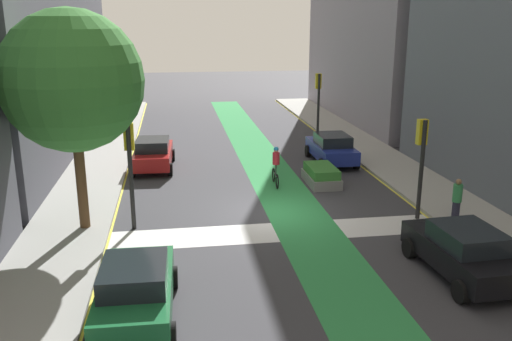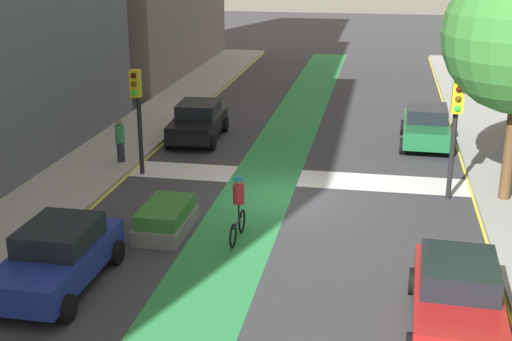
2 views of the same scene
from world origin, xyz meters
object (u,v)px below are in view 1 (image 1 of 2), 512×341
car_blue_right_far (332,148)px  pedestrian_sidewalk_right_a (457,200)px  traffic_signal_near_right (422,150)px  pedestrian_sidewalk_left_a (95,129)px  car_red_left_far (153,153)px  median_planter (321,176)px  traffic_signal_near_left (130,155)px  traffic_signal_far_right (318,93)px  street_tree_near (72,81)px  car_green_left_near (136,289)px  car_black_right_near (463,251)px  cyclist_in_lane (276,165)px

car_blue_right_far → pedestrian_sidewalk_right_a: (2.00, -9.35, 0.17)m
traffic_signal_near_right → pedestrian_sidewalk_left_a: size_ratio=2.18×
car_red_left_far → median_planter: (7.75, -3.91, -0.40)m
pedestrian_sidewalk_left_a → median_planter: 14.94m
traffic_signal_near_right → pedestrian_sidewalk_left_a: traffic_signal_near_right is taller
traffic_signal_near_left → traffic_signal_far_right: size_ratio=0.94×
traffic_signal_far_right → pedestrian_sidewalk_right_a: 15.80m
traffic_signal_far_right → street_tree_near: street_tree_near is taller
car_green_left_near → car_red_left_far: (0.01, 14.50, 0.00)m
street_tree_near → traffic_signal_far_right: bearing=48.8°
car_black_right_near → car_red_left_far: size_ratio=1.00×
traffic_signal_near_right → traffic_signal_near_left: bearing=176.8°
pedestrian_sidewalk_left_a → median_planter: bearing=-40.4°
car_red_left_far → pedestrian_sidewalk_left_a: size_ratio=2.44×
traffic_signal_near_right → car_blue_right_far: traffic_signal_near_right is taller
traffic_signal_near_left → car_blue_right_far: 12.67m
traffic_signal_near_left → cyclist_in_lane: (6.09, 4.24, -1.75)m
pedestrian_sidewalk_left_a → median_planter: pedestrian_sidewalk_left_a is taller
car_green_left_near → car_blue_right_far: (9.31, 14.21, 0.00)m
traffic_signal_near_left → median_planter: 9.53m
car_blue_right_far → pedestrian_sidewalk_right_a: bearing=-77.9°
traffic_signal_far_right → car_red_left_far: size_ratio=0.96×
pedestrian_sidewalk_left_a → street_tree_near: 14.66m
car_red_left_far → car_blue_right_far: bearing=-1.8°
traffic_signal_near_right → pedestrian_sidewalk_right_a: 2.24m
car_black_right_near → median_planter: car_black_right_near is taller
car_black_right_near → cyclist_in_lane: 10.40m
car_green_left_near → median_planter: size_ratio=1.74×
car_blue_right_far → cyclist_in_lane: (-3.69, -3.59, 0.17)m
car_blue_right_far → median_planter: size_ratio=1.73×
traffic_signal_near_right → car_black_right_near: size_ratio=0.89×
traffic_signal_near_left → pedestrian_sidewalk_left_a: size_ratio=2.21×
car_red_left_far → cyclist_in_lane: bearing=-34.6°
pedestrian_sidewalk_right_a → cyclist_in_lane: bearing=134.6°
traffic_signal_near_left → median_planter: (8.24, 4.21, -2.32)m
car_red_left_far → cyclist_in_lane: 6.82m
pedestrian_sidewalk_right_a → car_red_left_far: bearing=139.5°
car_black_right_near → car_red_left_far: same height
traffic_signal_near_right → street_tree_near: size_ratio=0.50×
traffic_signal_far_right → pedestrian_sidewalk_left_a: (-13.82, -0.24, -1.83)m
cyclist_in_lane → car_red_left_far: bearing=145.4°
car_blue_right_far → pedestrian_sidewalk_right_a: size_ratio=2.60×
cyclist_in_lane → street_tree_near: size_ratio=0.24×
car_red_left_far → pedestrian_sidewalk_left_a: bearing=122.0°
traffic_signal_near_left → pedestrian_sidewalk_right_a: bearing=-7.4°
traffic_signal_near_right → traffic_signal_far_right: size_ratio=0.93×
pedestrian_sidewalk_left_a → street_tree_near: size_ratio=0.23×
cyclist_in_lane → pedestrian_sidewalk_right_a: cyclist_in_lane is taller
car_red_left_far → pedestrian_sidewalk_right_a: size_ratio=2.65×
pedestrian_sidewalk_right_a → pedestrian_sidewalk_left_a: bearing=134.0°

